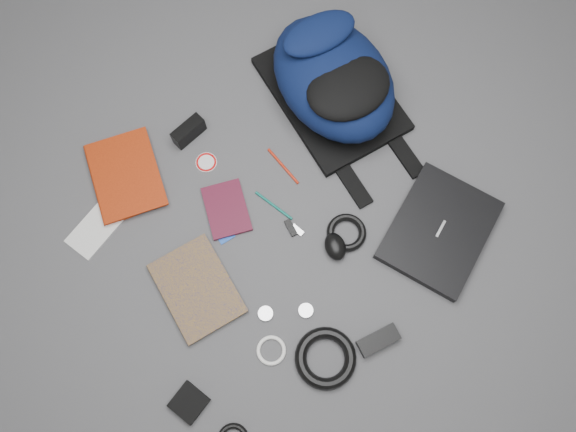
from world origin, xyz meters
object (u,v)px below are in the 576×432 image
textbook_red (94,186)px  comic_book (167,306)px  backpack (333,78)px  compact_camera (189,131)px  laptop (439,230)px  dvd_case (227,209)px  power_brick (378,340)px  pouch (189,403)px  mouse (335,246)px

textbook_red → comic_book: 0.46m
backpack → compact_camera: backpack is taller
laptop → dvd_case: bearing=114.2°
textbook_red → power_brick: bearing=-47.9°
backpack → pouch: size_ratio=6.10×
laptop → power_brick: size_ratio=2.88×
comic_book → power_brick: power_brick is taller
backpack → pouch: (-0.84, -0.65, -0.10)m
backpack → mouse: backpack is taller
laptop → compact_camera: bearing=97.8°
compact_camera → power_brick: 0.88m
mouse → power_brick: bearing=-83.9°
textbook_red → dvd_case: textbook_red is taller
textbook_red → power_brick: 1.00m
pouch → comic_book: bearing=77.3°
laptop → textbook_red: (-0.88, 0.65, -0.00)m
laptop → pouch: 0.90m
backpack → laptop: backpack is taller
compact_camera → power_brick: bearing=-92.6°
mouse → power_brick: 0.30m
comic_book → compact_camera: size_ratio=2.44×
mouse → pouch: mouse is taller
dvd_case → pouch: pouch is taller
backpack → comic_book: size_ratio=1.94×
dvd_case → compact_camera: 0.29m
dvd_case → pouch: bearing=-114.6°
backpack → laptop: bearing=-86.1°
textbook_red → mouse: 0.78m
comic_book → compact_camera: 0.56m
dvd_case → power_brick: power_brick is taller
compact_camera → power_brick: (0.19, -0.86, -0.02)m
laptop → mouse: bearing=129.8°
backpack → power_brick: bearing=-111.8°
textbook_red → pouch: (-0.02, -0.73, -0.00)m
backpack → mouse: 0.54m
backpack → pouch: bearing=-143.6°
compact_camera → pouch: compact_camera is taller
backpack → dvd_case: backpack is taller
backpack → compact_camera: (-0.48, 0.10, -0.08)m
dvd_case → power_brick: (0.20, -0.57, 0.01)m
dvd_case → pouch: (-0.35, -0.46, 0.00)m
dvd_case → mouse: 0.36m
comic_book → dvd_case: size_ratio=1.57×
textbook_red → compact_camera: (0.35, 0.02, 0.02)m
compact_camera → textbook_red: bearing=167.6°
power_brick → pouch: 0.57m
laptop → pouch: laptop is taller
laptop → dvd_case: (-0.54, 0.38, -0.01)m
power_brick → pouch: power_brick is taller
comic_book → mouse: (0.53, -0.09, 0.01)m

